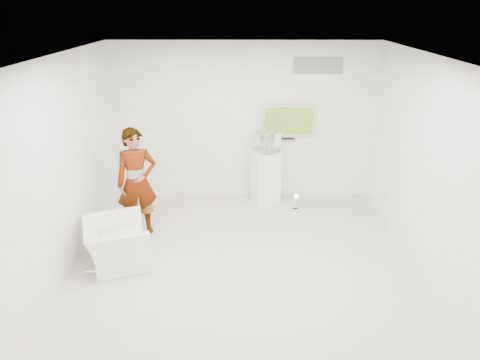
% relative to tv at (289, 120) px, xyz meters
% --- Properties ---
extents(room, '(5.01, 5.01, 3.00)m').
position_rel_tv_xyz_m(room, '(-0.85, -2.45, -0.05)').
color(room, beige).
rests_on(room, ground).
extents(tv, '(1.00, 0.08, 0.60)m').
position_rel_tv_xyz_m(tv, '(0.00, 0.00, 0.00)').
color(tv, silver).
rests_on(tv, room).
extents(logo_decal, '(0.90, 0.02, 0.30)m').
position_rel_tv_xyz_m(logo_decal, '(0.50, 0.04, 1.00)').
color(logo_decal, gray).
rests_on(logo_decal, room).
extents(person, '(0.77, 0.64, 1.80)m').
position_rel_tv_xyz_m(person, '(-2.58, -1.59, -0.65)').
color(person, white).
rests_on(person, room).
extents(armchair, '(1.17, 1.24, 0.65)m').
position_rel_tv_xyz_m(armchair, '(-2.72, -2.58, -1.22)').
color(armchair, white).
rests_on(armchair, room).
extents(pedestal, '(0.63, 0.63, 1.02)m').
position_rel_tv_xyz_m(pedestal, '(-0.43, -0.32, -1.04)').
color(pedestal, white).
rests_on(pedestal, room).
extents(floor_uplight, '(0.24, 0.24, 0.30)m').
position_rel_tv_xyz_m(floor_uplight, '(0.12, -0.70, -1.40)').
color(floor_uplight, silver).
rests_on(floor_uplight, room).
extents(vitrine, '(0.52, 0.52, 0.38)m').
position_rel_tv_xyz_m(vitrine, '(-0.43, -0.32, -0.34)').
color(vitrine, white).
rests_on(vitrine, pedestal).
extents(console, '(0.08, 0.17, 0.23)m').
position_rel_tv_xyz_m(console, '(-0.43, -0.32, -0.41)').
color(console, white).
rests_on(console, pedestal).
extents(wii_remote, '(0.09, 0.15, 0.04)m').
position_rel_tv_xyz_m(wii_remote, '(-2.41, -1.35, 0.07)').
color(wii_remote, white).
rests_on(wii_remote, person).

